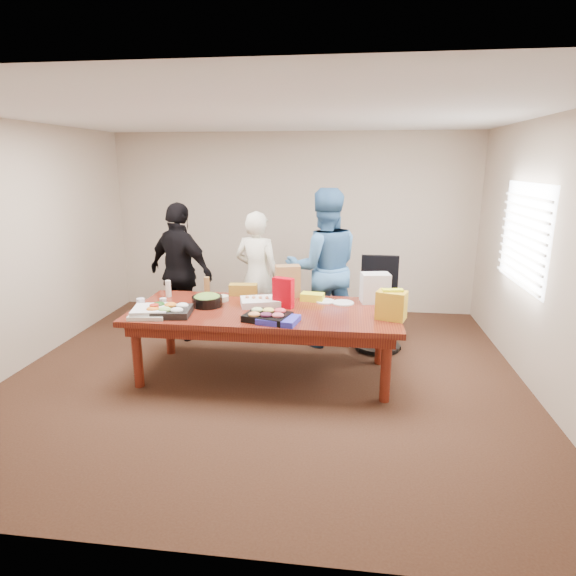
# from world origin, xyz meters

# --- Properties ---
(floor) EXTENTS (5.50, 5.00, 0.02)m
(floor) POSITION_xyz_m (0.00, 0.00, -0.01)
(floor) COLOR #47301E
(floor) RESTS_ON ground
(ceiling) EXTENTS (5.50, 5.00, 0.02)m
(ceiling) POSITION_xyz_m (0.00, 0.00, 2.71)
(ceiling) COLOR white
(ceiling) RESTS_ON wall_back
(wall_back) EXTENTS (5.50, 0.04, 2.70)m
(wall_back) POSITION_xyz_m (0.00, 2.50, 1.35)
(wall_back) COLOR beige
(wall_back) RESTS_ON floor
(wall_front) EXTENTS (5.50, 0.04, 2.70)m
(wall_front) POSITION_xyz_m (0.00, -2.50, 1.35)
(wall_front) COLOR beige
(wall_front) RESTS_ON floor
(wall_left) EXTENTS (0.04, 5.00, 2.70)m
(wall_left) POSITION_xyz_m (-2.75, 0.00, 1.35)
(wall_left) COLOR beige
(wall_left) RESTS_ON floor
(wall_right) EXTENTS (0.04, 5.00, 2.70)m
(wall_right) POSITION_xyz_m (2.75, 0.00, 1.35)
(wall_right) COLOR beige
(wall_right) RESTS_ON floor
(window_panel) EXTENTS (0.03, 1.40, 1.10)m
(window_panel) POSITION_xyz_m (2.72, 0.60, 1.50)
(window_panel) COLOR white
(window_panel) RESTS_ON wall_right
(window_blinds) EXTENTS (0.04, 1.36, 1.00)m
(window_blinds) POSITION_xyz_m (2.68, 0.60, 1.50)
(window_blinds) COLOR beige
(window_blinds) RESTS_ON wall_right
(conference_table) EXTENTS (2.80, 1.20, 0.75)m
(conference_table) POSITION_xyz_m (0.00, 0.00, 0.38)
(conference_table) COLOR #4C1C0F
(conference_table) RESTS_ON floor
(office_chair) EXTENTS (0.57, 0.57, 1.09)m
(office_chair) POSITION_xyz_m (1.25, 0.90, 0.55)
(office_chair) COLOR black
(office_chair) RESTS_ON floor
(person_center) EXTENTS (0.69, 0.53, 1.67)m
(person_center) POSITION_xyz_m (-0.30, 1.14, 0.83)
(person_center) COLOR white
(person_center) RESTS_ON floor
(person_right) EXTENTS (1.10, 0.95, 1.96)m
(person_right) POSITION_xyz_m (0.56, 1.05, 0.98)
(person_right) COLOR teal
(person_right) RESTS_ON floor
(person_left) EXTENTS (1.13, 0.86, 1.78)m
(person_left) POSITION_xyz_m (-1.27, 0.99, 0.89)
(person_left) COLOR black
(person_left) RESTS_ON floor
(veggie_tray) EXTENTS (0.50, 0.42, 0.07)m
(veggie_tray) POSITION_xyz_m (-0.94, -0.32, 0.78)
(veggie_tray) COLOR black
(veggie_tray) RESTS_ON conference_table
(fruit_tray) EXTENTS (0.49, 0.43, 0.06)m
(fruit_tray) POSITION_xyz_m (0.09, -0.35, 0.78)
(fruit_tray) COLOR black
(fruit_tray) RESTS_ON conference_table
(sheet_cake) EXTENTS (0.49, 0.42, 0.07)m
(sheet_cake) POSITION_xyz_m (-0.07, 0.14, 0.79)
(sheet_cake) COLOR white
(sheet_cake) RESTS_ON conference_table
(salad_bowl) EXTENTS (0.36, 0.36, 0.11)m
(salad_bowl) POSITION_xyz_m (-0.64, 0.04, 0.80)
(salad_bowl) COLOR black
(salad_bowl) RESTS_ON conference_table
(chip_bag_blue) EXTENTS (0.42, 0.35, 0.06)m
(chip_bag_blue) POSITION_xyz_m (0.21, -0.41, 0.78)
(chip_bag_blue) COLOR #3030C5
(chip_bag_blue) RESTS_ON conference_table
(chip_bag_red) EXTENTS (0.24, 0.16, 0.32)m
(chip_bag_red) POSITION_xyz_m (0.18, 0.09, 0.91)
(chip_bag_red) COLOR #B4000F
(chip_bag_red) RESTS_ON conference_table
(chip_bag_yellow) EXTENTS (0.21, 0.11, 0.30)m
(chip_bag_yellow) POSITION_xyz_m (1.30, -0.16, 0.90)
(chip_bag_yellow) COLOR #F0FE1B
(chip_bag_yellow) RESTS_ON conference_table
(chip_bag_orange) EXTENTS (0.17, 0.11, 0.25)m
(chip_bag_orange) POSITION_xyz_m (0.21, 0.12, 0.88)
(chip_bag_orange) COLOR #CC6B39
(chip_bag_orange) RESTS_ON conference_table
(mayo_jar) EXTENTS (0.10, 0.10, 0.14)m
(mayo_jar) POSITION_xyz_m (0.16, 0.27, 0.82)
(mayo_jar) COLOR silver
(mayo_jar) RESTS_ON conference_table
(mustard_bottle) EXTENTS (0.07, 0.07, 0.19)m
(mustard_bottle) POSITION_xyz_m (0.06, 0.36, 0.85)
(mustard_bottle) COLOR #E1C109
(mustard_bottle) RESTS_ON conference_table
(dressing_bottle) EXTENTS (0.07, 0.07, 0.21)m
(dressing_bottle) POSITION_xyz_m (-0.78, 0.49, 0.85)
(dressing_bottle) COLOR brown
(dressing_bottle) RESTS_ON conference_table
(ranch_bottle) EXTENTS (0.07, 0.07, 0.19)m
(ranch_bottle) POSITION_xyz_m (-1.19, 0.34, 0.85)
(ranch_bottle) COLOR beige
(ranch_bottle) RESTS_ON conference_table
(banana_bunch) EXTENTS (0.27, 0.19, 0.08)m
(banana_bunch) POSITION_xyz_m (0.47, 0.39, 0.79)
(banana_bunch) COLOR #F0F524
(banana_bunch) RESTS_ON conference_table
(bread_loaf) EXTENTS (0.34, 0.17, 0.13)m
(bread_loaf) POSITION_xyz_m (-0.35, 0.52, 0.81)
(bread_loaf) COLOR olive
(bread_loaf) RESTS_ON conference_table
(kraft_bag) EXTENTS (0.31, 0.23, 0.37)m
(kraft_bag) POSITION_xyz_m (0.18, 0.52, 0.93)
(kraft_bag) COLOR olive
(kraft_bag) RESTS_ON conference_table
(red_cup) EXTENTS (0.11, 0.11, 0.12)m
(red_cup) POSITION_xyz_m (-1.06, -0.37, 0.81)
(red_cup) COLOR red
(red_cup) RESTS_ON conference_table
(clear_cup_a) EXTENTS (0.09, 0.09, 0.12)m
(clear_cup_a) POSITION_xyz_m (-1.30, -0.16, 0.81)
(clear_cup_a) COLOR silver
(clear_cup_a) RESTS_ON conference_table
(clear_cup_b) EXTENTS (0.09, 0.09, 0.10)m
(clear_cup_b) POSITION_xyz_m (-1.09, -0.07, 0.80)
(clear_cup_b) COLOR silver
(clear_cup_b) RESTS_ON conference_table
(pizza_box_lower) EXTENTS (0.40, 0.40, 0.04)m
(pizza_box_lower) POSITION_xyz_m (-1.12, -0.38, 0.77)
(pizza_box_lower) COLOR silver
(pizza_box_lower) RESTS_ON conference_table
(pizza_box_upper) EXTENTS (0.42, 0.42, 0.04)m
(pizza_box_upper) POSITION_xyz_m (-1.11, -0.35, 0.81)
(pizza_box_upper) COLOR white
(pizza_box_upper) RESTS_ON pizza_box_lower
(plate_a) EXTENTS (0.30, 0.30, 0.01)m
(plate_a) POSITION_xyz_m (0.82, 0.31, 0.76)
(plate_a) COLOR silver
(plate_a) RESTS_ON conference_table
(plate_b) EXTENTS (0.25, 0.25, 0.01)m
(plate_b) POSITION_xyz_m (0.62, 0.35, 0.76)
(plate_b) COLOR white
(plate_b) RESTS_ON conference_table
(dip_bowl_a) EXTENTS (0.16, 0.16, 0.06)m
(dip_bowl_a) POSITION_xyz_m (0.16, 0.42, 0.78)
(dip_bowl_a) COLOR white
(dip_bowl_a) RESTS_ON conference_table
(dip_bowl_b) EXTENTS (0.15, 0.15, 0.06)m
(dip_bowl_b) POSITION_xyz_m (-0.53, 0.25, 0.78)
(dip_bowl_b) COLOR beige
(dip_bowl_b) RESTS_ON conference_table
(grocery_bag_white) EXTENTS (0.34, 0.27, 0.33)m
(grocery_bag_white) POSITION_xyz_m (1.16, 0.41, 0.91)
(grocery_bag_white) COLOR silver
(grocery_bag_white) RESTS_ON conference_table
(grocery_bag_yellow) EXTENTS (0.33, 0.27, 0.28)m
(grocery_bag_yellow) POSITION_xyz_m (1.30, -0.16, 0.89)
(grocery_bag_yellow) COLOR gold
(grocery_bag_yellow) RESTS_ON conference_table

